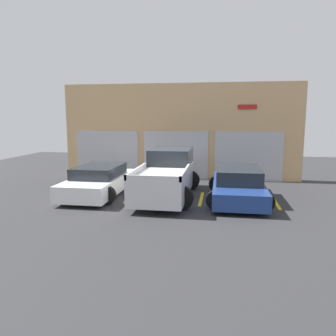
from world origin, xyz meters
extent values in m
plane|color=#2D2D30|center=(0.00, 0.00, 0.00)|extent=(28.00, 28.00, 0.00)
cube|color=tan|center=(0.00, 3.30, 2.40)|extent=(12.03, 0.60, 4.80)
cube|color=#ADADB2|center=(-3.77, 2.96, 1.22)|extent=(3.28, 0.08, 2.44)
cube|color=#ADADB2|center=(-0.16, 2.96, 1.22)|extent=(3.28, 0.08, 2.44)
cube|color=#ADADB2|center=(3.44, 2.96, 1.22)|extent=(3.28, 0.08, 2.44)
cube|color=#B21E19|center=(3.31, 2.97, 3.62)|extent=(0.90, 0.03, 0.22)
cube|color=silver|center=(0.00, -1.02, 0.69)|extent=(1.83, 5.21, 0.92)
cube|color=#1E2328|center=(0.00, 0.41, 1.48)|extent=(1.68, 2.34, 0.66)
cube|color=silver|center=(-0.87, -2.19, 1.24)|extent=(0.08, 2.86, 0.18)
cube|color=silver|center=(0.87, -2.19, 1.24)|extent=(0.08, 2.86, 0.18)
cube|color=silver|center=(0.00, -3.58, 1.24)|extent=(1.83, 0.08, 0.18)
cylinder|color=black|center=(-0.80, 0.59, 0.41)|extent=(0.82, 0.22, 0.82)
cylinder|color=black|center=(0.80, 0.59, 0.41)|extent=(0.82, 0.22, 0.82)
cylinder|color=black|center=(-0.80, -2.64, 0.41)|extent=(0.82, 0.22, 0.82)
cylinder|color=black|center=(0.80, -2.64, 0.41)|extent=(0.82, 0.22, 0.82)
cube|color=white|center=(-2.77, -1.02, 0.45)|extent=(1.83, 4.34, 0.60)
cube|color=#1E2328|center=(-2.77, -0.91, 0.98)|extent=(1.61, 2.39, 0.44)
cylinder|color=black|center=(-3.57, 0.33, 0.34)|extent=(0.68, 0.22, 0.68)
cylinder|color=black|center=(-1.96, 0.33, 0.34)|extent=(0.68, 0.22, 0.68)
cylinder|color=black|center=(-3.57, -2.37, 0.34)|extent=(0.68, 0.22, 0.68)
cylinder|color=black|center=(-1.96, -2.37, 0.34)|extent=(0.68, 0.22, 0.68)
cube|color=navy|center=(2.77, -1.02, 0.43)|extent=(1.85, 4.47, 0.56)
cube|color=#1E2328|center=(2.77, -0.91, 0.97)|extent=(1.62, 2.46, 0.52)
cylinder|color=black|center=(1.95, 0.37, 0.33)|extent=(0.67, 0.22, 0.67)
cylinder|color=black|center=(3.58, 0.37, 0.33)|extent=(0.67, 0.22, 0.67)
cylinder|color=black|center=(1.95, -2.41, 0.33)|extent=(0.67, 0.22, 0.67)
cylinder|color=black|center=(3.58, -2.41, 0.33)|extent=(0.67, 0.22, 0.67)
cube|color=gold|center=(-4.15, -1.02, 0.00)|extent=(0.12, 2.20, 0.01)
cube|color=gold|center=(-1.38, -1.02, 0.00)|extent=(0.12, 2.20, 0.01)
cube|color=gold|center=(1.38, -1.02, 0.00)|extent=(0.12, 2.20, 0.01)
cube|color=gold|center=(4.15, -1.02, 0.00)|extent=(0.12, 2.20, 0.01)
camera|label=1|loc=(2.05, -13.41, 3.13)|focal=35.00mm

